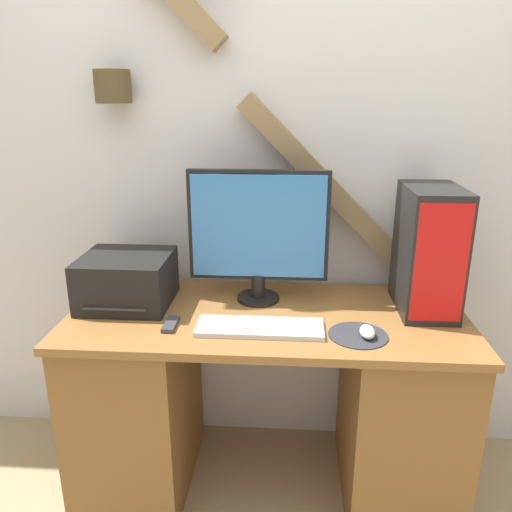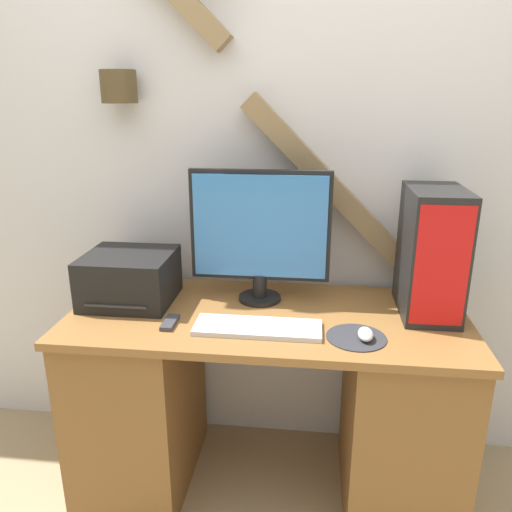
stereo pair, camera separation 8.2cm
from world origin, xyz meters
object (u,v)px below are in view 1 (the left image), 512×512
object	(u,v)px
computer_tower	(428,250)
printer	(127,280)
monitor	(258,231)
keyboard	(260,327)
remote_control	(171,324)
mouse	(367,332)

from	to	relation	value
computer_tower	printer	distance (m)	1.15
monitor	printer	distance (m)	0.55
keyboard	remote_control	xyz separation A→B (m)	(-0.32, 0.01, -0.00)
monitor	mouse	world-z (taller)	monitor
keyboard	computer_tower	world-z (taller)	computer_tower
printer	computer_tower	bearing A→B (deg)	1.38
keyboard	remote_control	world-z (taller)	keyboard
monitor	computer_tower	bearing A→B (deg)	-4.08
monitor	keyboard	world-z (taller)	monitor
monitor	computer_tower	size ratio (longest dim) A/B	1.15
printer	monitor	bearing A→B (deg)	8.16
mouse	computer_tower	size ratio (longest dim) A/B	0.19
keyboard	mouse	size ratio (longest dim) A/B	5.04
remote_control	keyboard	bearing A→B (deg)	-1.03
mouse	monitor	bearing A→B (deg)	142.18
computer_tower	printer	bearing A→B (deg)	-178.62
remote_control	mouse	bearing A→B (deg)	-3.12
keyboard	printer	bearing A→B (deg)	159.54
monitor	printer	world-z (taller)	monitor
keyboard	computer_tower	size ratio (longest dim) A/B	0.95
printer	remote_control	bearing A→B (deg)	-42.04
computer_tower	printer	world-z (taller)	computer_tower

